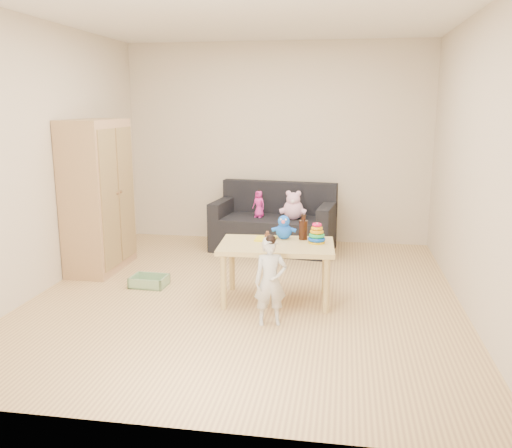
% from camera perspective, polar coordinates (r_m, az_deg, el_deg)
% --- Properties ---
extents(room, '(4.50, 4.50, 4.50)m').
position_cam_1_polar(room, '(5.00, -1.04, 6.70)').
color(room, '#DBB676').
rests_on(room, ground).
extents(wardrobe, '(0.46, 0.92, 1.65)m').
position_cam_1_polar(wardrobe, '(6.17, -16.31, 2.85)').
color(wardrobe, tan).
rests_on(wardrobe, ground).
extents(sofa, '(1.58, 0.92, 0.42)m').
position_cam_1_polar(sofa, '(6.84, 1.83, -1.01)').
color(sofa, black).
rests_on(sofa, ground).
extents(play_table, '(1.08, 0.72, 0.55)m').
position_cam_1_polar(play_table, '(5.06, 2.16, -5.10)').
color(play_table, tan).
rests_on(play_table, ground).
extents(storage_bin, '(0.37, 0.28, 0.11)m').
position_cam_1_polar(storage_bin, '(5.62, -11.18, -5.91)').
color(storage_bin, '#80A779').
rests_on(storage_bin, ground).
extents(toddler, '(0.31, 0.24, 0.73)m').
position_cam_1_polar(toddler, '(4.50, 1.53, -6.17)').
color(toddler, beige).
rests_on(toddler, ground).
extents(pink_bear, '(0.28, 0.25, 0.30)m').
position_cam_1_polar(pink_bear, '(6.66, 3.95, 1.77)').
color(pink_bear, '#FFBBE2').
rests_on(pink_bear, sofa).
extents(doll, '(0.20, 0.17, 0.33)m').
position_cam_1_polar(doll, '(6.76, 0.30, 2.08)').
color(doll, '#ED2CA2').
rests_on(doll, sofa).
extents(ring_stacker, '(0.17, 0.17, 0.19)m').
position_cam_1_polar(ring_stacker, '(5.03, 6.41, -1.16)').
color(ring_stacker, gold).
rests_on(ring_stacker, play_table).
extents(brown_bottle, '(0.08, 0.08, 0.24)m').
position_cam_1_polar(brown_bottle, '(5.14, 4.99, -0.53)').
color(brown_bottle, black).
rests_on(brown_bottle, play_table).
extents(blue_plush, '(0.20, 0.16, 0.23)m').
position_cam_1_polar(blue_plush, '(5.15, 2.96, -0.29)').
color(blue_plush, '#1C67FC').
rests_on(blue_plush, play_table).
extents(wooden_figure, '(0.05, 0.05, 0.12)m').
position_cam_1_polar(wooden_figure, '(4.98, 1.20, -1.39)').
color(wooden_figure, brown).
rests_on(wooden_figure, play_table).
extents(yellow_book, '(0.19, 0.19, 0.01)m').
position_cam_1_polar(yellow_book, '(5.13, 1.02, -1.58)').
color(yellow_book, yellow).
rests_on(yellow_book, play_table).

